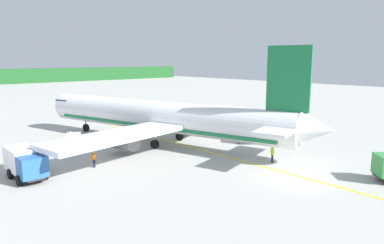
# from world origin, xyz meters

# --- Properties ---
(ground) EXTENTS (240.00, 320.00, 0.20)m
(ground) POSITION_xyz_m (0.00, 48.00, -0.10)
(ground) COLOR #A8A8A3
(airliner_foreground) EXTENTS (34.25, 41.05, 11.90)m
(airliner_foreground) POSITION_xyz_m (-0.71, 19.03, 3.39)
(airliner_foreground) COLOR white
(airliner_foreground) RESTS_ON ground
(service_truck_baggage) EXTENTS (2.54, 5.48, 2.67)m
(service_truck_baggage) POSITION_xyz_m (-17.86, 16.50, 1.50)
(service_truck_baggage) COLOR #2659A5
(service_truck_baggage) RESTS_ON ground
(cargo_container_near) EXTENTS (2.43, 2.43, 2.00)m
(cargo_container_near) POSITION_xyz_m (-10.12, 24.08, 0.94)
(cargo_container_near) COLOR #333338
(cargo_container_near) RESTS_ON ground
(cargo_container_mid) EXTENTS (2.33, 2.33, 1.87)m
(cargo_container_mid) POSITION_xyz_m (7.29, 12.19, 0.88)
(cargo_container_mid) COLOR #333338
(cargo_container_mid) RESTS_ON ground
(crew_marshaller) EXTENTS (0.57, 0.41, 1.61)m
(crew_marshaller) POSITION_xyz_m (-11.81, 15.42, 0.95)
(crew_marshaller) COLOR #191E33
(crew_marshaller) RESTS_ON ground
(crew_loader_left) EXTENTS (0.43, 0.55, 1.67)m
(crew_loader_left) POSITION_xyz_m (2.75, 4.70, 0.98)
(crew_loader_left) COLOR #191E33
(crew_loader_left) RESTS_ON ground
(apron_guide_line) EXTENTS (0.30, 60.00, 0.01)m
(apron_guide_line) POSITION_xyz_m (0.87, 14.58, 0.01)
(apron_guide_line) COLOR yellow
(apron_guide_line) RESTS_ON ground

